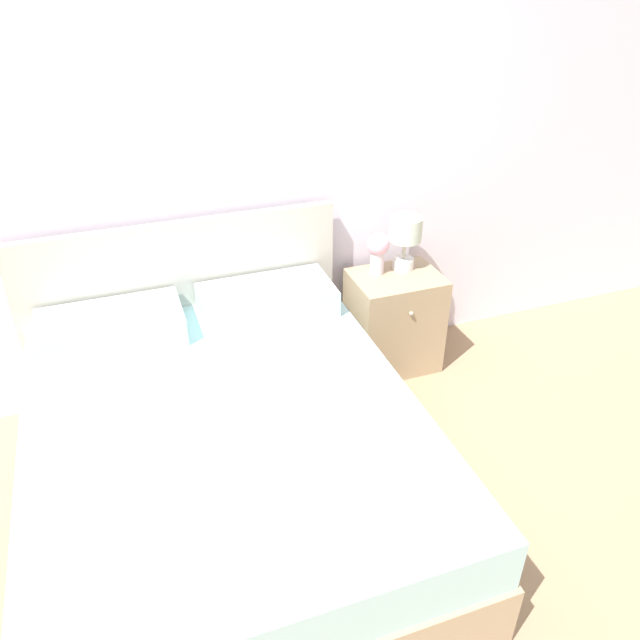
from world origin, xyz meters
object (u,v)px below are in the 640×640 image
Objects in this scene: bed at (226,448)px; flower_vase at (378,249)px; nightstand at (394,321)px; table_lamp at (405,235)px.

flower_vase is (1.06, 0.78, 0.45)m from bed.
bed reaches higher than nightstand.
flower_vase is at bearing 36.18° from bed.
bed is 6.30× the size of table_lamp.
nightstand is at bearing -133.60° from table_lamp.
nightstand is (1.15, 0.70, 0.01)m from bed.
flower_vase reaches higher than nightstand.
bed reaches higher than flower_vase.
bed is at bearing -148.60° from nightstand.
table_lamp is at bearing 46.40° from nightstand.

